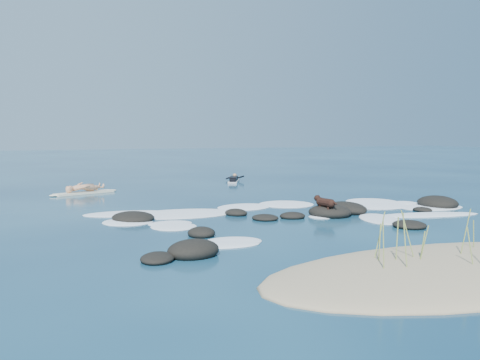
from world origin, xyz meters
name	(u,v)px	position (x,y,z in m)	size (l,w,h in m)	color
ground	(278,215)	(0.00, 0.00, 0.00)	(160.00, 160.00, 0.00)	#0A2642
sand_dune	(460,272)	(0.00, -8.20, 0.00)	(9.00, 4.40, 0.60)	#9E8966
dune_grass	(435,242)	(-0.52, -8.03, 0.63)	(3.39, 1.53, 1.18)	#849749
reef_rocks	(323,214)	(1.20, -1.02, 0.11)	(13.77, 7.26, 0.57)	black
breaking_foam	(289,212)	(0.70, 0.49, 0.01)	(14.03, 8.21, 0.12)	white
standing_surfer_rig	(84,177)	(-5.36, 9.42, 0.78)	(3.31, 1.66, 1.97)	#FCEFC9
paddling_surfer_rig	(234,179)	(3.45, 12.40, 0.15)	(1.64, 2.41, 0.44)	silver
dog	(325,203)	(1.28, -0.95, 0.50)	(0.42, 1.17, 0.75)	black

